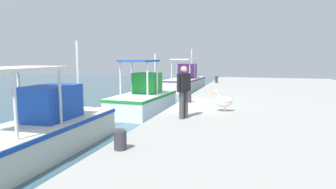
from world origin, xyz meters
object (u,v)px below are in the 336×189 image
at_px(fishing_boat_nearest, 37,132).
at_px(fisherman_standing, 184,90).
at_px(fishing_boat_third, 185,81).
at_px(pelican, 224,101).
at_px(mooring_bollard_nearest, 120,140).
at_px(mooring_bollard_second, 189,97).
at_px(fishing_boat_second, 143,99).
at_px(mooring_bollard_third, 216,79).

height_order(fishing_boat_nearest, fisherman_standing, fishing_boat_nearest).
distance_m(fishing_boat_third, pelican, 14.76).
distance_m(mooring_bollard_nearest, mooring_bollard_second, 7.23).
bearing_deg(fishing_boat_second, mooring_bollard_second, -111.51).
bearing_deg(fishing_boat_third, mooring_bollard_third, -119.92).
bearing_deg(fishing_boat_second, pelican, -124.27).
xyz_separation_m(fishing_boat_second, mooring_bollard_second, (-0.99, -2.51, 0.34)).
bearing_deg(fishing_boat_nearest, pelican, -50.04).
relative_size(mooring_bollard_nearest, mooring_bollard_third, 0.80).
xyz_separation_m(pelican, fisherman_standing, (-1.63, 1.16, 0.56)).
relative_size(fishing_boat_second, mooring_bollard_second, 9.68).
bearing_deg(fishing_boat_second, fisherman_standing, -145.65).
bearing_deg(fishing_boat_nearest, fishing_boat_third, -1.02).
bearing_deg(mooring_bollard_third, mooring_bollard_nearest, 180.00).
xyz_separation_m(fisherman_standing, mooring_bollard_nearest, (-3.69, 0.58, -0.74)).
relative_size(fishing_boat_nearest, mooring_bollard_third, 12.09).
bearing_deg(pelican, mooring_bollard_third, 7.97).
bearing_deg(mooring_bollard_second, fishing_boat_third, 13.17).
relative_size(fishing_boat_third, mooring_bollard_third, 10.93).
height_order(pelican, mooring_bollard_third, pelican).
distance_m(fisherman_standing, mooring_bollard_second, 3.65).
relative_size(pelican, fisherman_standing, 0.56).
height_order(fishing_boat_nearest, mooring_bollard_nearest, fishing_boat_nearest).
bearing_deg(mooring_bollard_nearest, fisherman_standing, -8.95).
distance_m(mooring_bollard_second, mooring_bollard_third, 10.49).
distance_m(fishing_boat_nearest, mooring_bollard_second, 6.80).
xyz_separation_m(mooring_bollard_nearest, mooring_bollard_second, (7.23, 0.00, 0.03)).
bearing_deg(pelican, fishing_boat_second, 55.73).
height_order(fishing_boat_second, pelican, fishing_boat_second).
xyz_separation_m(fishing_boat_second, fishing_boat_third, (11.13, 0.33, 0.04)).
bearing_deg(fisherman_standing, fishing_boat_nearest, 123.46).
bearing_deg(mooring_bollard_third, fishing_boat_third, 60.08).
xyz_separation_m(pelican, mooring_bollard_second, (1.91, 1.74, -0.16)).
bearing_deg(fishing_boat_third, mooring_bollard_nearest, -171.66).
height_order(fishing_boat_nearest, fishing_boat_second, fishing_boat_nearest).
bearing_deg(mooring_bollard_second, fisherman_standing, -170.67).
bearing_deg(mooring_bollard_second, mooring_bollard_nearest, 180.00).
bearing_deg(pelican, fisherman_standing, 144.69).
bearing_deg(fishing_boat_nearest, fisherman_standing, -56.54).
distance_m(fishing_boat_third, mooring_bollard_second, 12.46).
relative_size(pelican, mooring_bollard_third, 1.83).
bearing_deg(fisherman_standing, pelican, -35.31).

